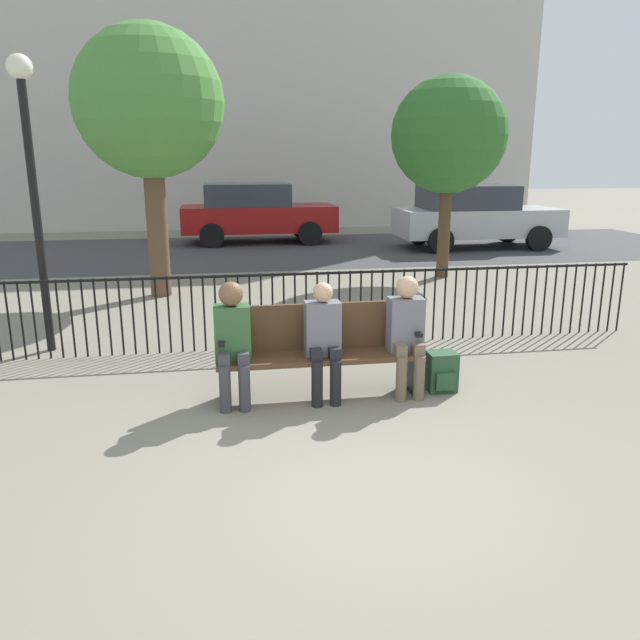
{
  "coord_description": "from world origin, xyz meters",
  "views": [
    {
      "loc": [
        -0.97,
        -3.87,
        2.34
      ],
      "look_at": [
        0.0,
        1.89,
        0.8
      ],
      "focal_mm": 35.0,
      "sensor_mm": 36.0,
      "label": 1
    }
  ],
  "objects_px": {
    "park_bench": "(319,347)",
    "tree_0": "(149,105)",
    "backpack": "(441,372)",
    "seated_person_0": "(233,337)",
    "seated_person_1": "(323,336)",
    "tree_1": "(449,136)",
    "seated_person_2": "(407,329)",
    "parked_car_0": "(255,212)",
    "parked_car_1": "(474,215)",
    "lamp_post": "(30,160)"
  },
  "relations": [
    {
      "from": "backpack",
      "to": "seated_person_1",
      "type": "bearing_deg",
      "value": -178.15
    },
    {
      "from": "parked_car_1",
      "to": "park_bench",
      "type": "bearing_deg",
      "value": -120.64
    },
    {
      "from": "seated_person_0",
      "to": "tree_0",
      "type": "relative_size",
      "value": 0.28
    },
    {
      "from": "seated_person_1",
      "to": "lamp_post",
      "type": "bearing_deg",
      "value": 144.81
    },
    {
      "from": "seated_person_2",
      "to": "tree_1",
      "type": "bearing_deg",
      "value": 66.45
    },
    {
      "from": "parked_car_0",
      "to": "seated_person_0",
      "type": "bearing_deg",
      "value": -94.9
    },
    {
      "from": "backpack",
      "to": "parked_car_1",
      "type": "relative_size",
      "value": 0.1
    },
    {
      "from": "tree_1",
      "to": "seated_person_2",
      "type": "bearing_deg",
      "value": -113.55
    },
    {
      "from": "park_bench",
      "to": "tree_0",
      "type": "height_order",
      "value": "tree_0"
    },
    {
      "from": "lamp_post",
      "to": "parked_car_1",
      "type": "distance_m",
      "value": 11.71
    },
    {
      "from": "park_bench",
      "to": "parked_car_0",
      "type": "bearing_deg",
      "value": 89.2
    },
    {
      "from": "seated_person_1",
      "to": "parked_car_0",
      "type": "bearing_deg",
      "value": 89.33
    },
    {
      "from": "seated_person_2",
      "to": "parked_car_1",
      "type": "xyz_separation_m",
      "value": [
        4.87,
        9.8,
        0.16
      ]
    },
    {
      "from": "backpack",
      "to": "parked_car_0",
      "type": "height_order",
      "value": "parked_car_0"
    },
    {
      "from": "park_bench",
      "to": "backpack",
      "type": "height_order",
      "value": "park_bench"
    },
    {
      "from": "seated_person_2",
      "to": "tree_0",
      "type": "xyz_separation_m",
      "value": [
        -2.79,
        5.18,
        2.46
      ]
    },
    {
      "from": "seated_person_0",
      "to": "tree_0",
      "type": "bearing_deg",
      "value": 101.78
    },
    {
      "from": "backpack",
      "to": "park_bench",
      "type": "bearing_deg",
      "value": 175.79
    },
    {
      "from": "tree_1",
      "to": "parked_car_0",
      "type": "distance_m",
      "value": 6.91
    },
    {
      "from": "lamp_post",
      "to": "parked_car_1",
      "type": "relative_size",
      "value": 0.82
    },
    {
      "from": "lamp_post",
      "to": "tree_0",
      "type": "bearing_deg",
      "value": 69.86
    },
    {
      "from": "seated_person_0",
      "to": "lamp_post",
      "type": "xyz_separation_m",
      "value": [
        -2.19,
        2.16,
        1.61
      ]
    },
    {
      "from": "parked_car_0",
      "to": "backpack",
      "type": "bearing_deg",
      "value": -84.65
    },
    {
      "from": "seated_person_0",
      "to": "seated_person_1",
      "type": "height_order",
      "value": "seated_person_0"
    },
    {
      "from": "parked_car_1",
      "to": "seated_person_2",
      "type": "bearing_deg",
      "value": -116.41
    },
    {
      "from": "park_bench",
      "to": "parked_car_0",
      "type": "xyz_separation_m",
      "value": [
        0.16,
        11.64,
        0.34
      ]
    },
    {
      "from": "seated_person_1",
      "to": "tree_1",
      "type": "distance_m",
      "value": 7.23
    },
    {
      "from": "tree_0",
      "to": "parked_car_0",
      "type": "relative_size",
      "value": 1.04
    },
    {
      "from": "seated_person_2",
      "to": "seated_person_1",
      "type": "bearing_deg",
      "value": -179.86
    },
    {
      "from": "park_bench",
      "to": "lamp_post",
      "type": "height_order",
      "value": "lamp_post"
    },
    {
      "from": "seated_person_2",
      "to": "lamp_post",
      "type": "height_order",
      "value": "lamp_post"
    },
    {
      "from": "backpack",
      "to": "tree_0",
      "type": "xyz_separation_m",
      "value": [
        -3.19,
        5.14,
        2.94
      ]
    },
    {
      "from": "seated_person_1",
      "to": "tree_0",
      "type": "distance_m",
      "value": 6.07
    },
    {
      "from": "seated_person_2",
      "to": "parked_car_1",
      "type": "bearing_deg",
      "value": 63.59
    },
    {
      "from": "seated_person_2",
      "to": "parked_car_0",
      "type": "xyz_separation_m",
      "value": [
        -0.7,
        11.77,
        0.16
      ]
    },
    {
      "from": "seated_person_1",
      "to": "parked_car_0",
      "type": "relative_size",
      "value": 0.28
    },
    {
      "from": "park_bench",
      "to": "tree_1",
      "type": "distance_m",
      "value": 7.18
    },
    {
      "from": "seated_person_1",
      "to": "tree_0",
      "type": "xyz_separation_m",
      "value": [
        -1.95,
        5.18,
        2.48
      ]
    },
    {
      "from": "seated_person_0",
      "to": "tree_1",
      "type": "relative_size",
      "value": 0.32
    },
    {
      "from": "backpack",
      "to": "parked_car_0",
      "type": "xyz_separation_m",
      "value": [
        -1.1,
        11.73,
        0.64
      ]
    },
    {
      "from": "backpack",
      "to": "tree_1",
      "type": "height_order",
      "value": "tree_1"
    },
    {
      "from": "park_bench",
      "to": "seated_person_1",
      "type": "bearing_deg",
      "value": -79.61
    },
    {
      "from": "park_bench",
      "to": "lamp_post",
      "type": "bearing_deg",
      "value": 146.29
    },
    {
      "from": "seated_person_0",
      "to": "park_bench",
      "type": "bearing_deg",
      "value": 8.77
    },
    {
      "from": "tree_0",
      "to": "lamp_post",
      "type": "xyz_separation_m",
      "value": [
        -1.11,
        -3.02,
        -0.84
      ]
    },
    {
      "from": "seated_person_0",
      "to": "backpack",
      "type": "bearing_deg",
      "value": 1.03
    },
    {
      "from": "seated_person_1",
      "to": "tree_1",
      "type": "relative_size",
      "value": 0.31
    },
    {
      "from": "park_bench",
      "to": "seated_person_1",
      "type": "height_order",
      "value": "seated_person_1"
    },
    {
      "from": "tree_1",
      "to": "parked_car_1",
      "type": "distance_m",
      "value": 4.79
    },
    {
      "from": "backpack",
      "to": "tree_1",
      "type": "distance_m",
      "value": 6.84
    }
  ]
}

